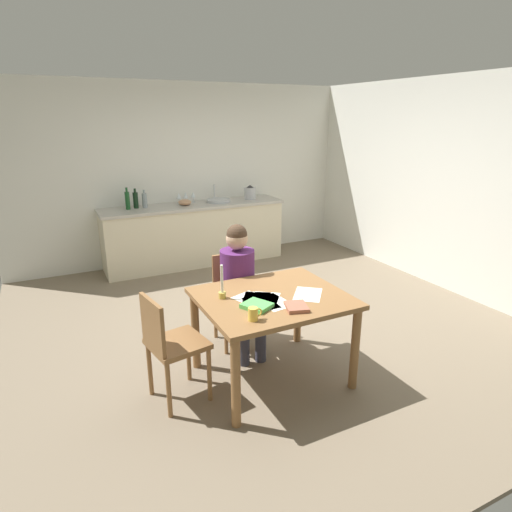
{
  "coord_description": "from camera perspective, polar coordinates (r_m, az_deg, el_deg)",
  "views": [
    {
      "loc": [
        -1.94,
        -3.72,
        2.11
      ],
      "look_at": [
        -0.2,
        -0.23,
        0.85
      ],
      "focal_mm": 30.2,
      "sensor_mm": 36.0,
      "label": 1
    }
  ],
  "objects": [
    {
      "name": "bottle_wine_red",
      "position": [
        6.25,
        -14.54,
        7.17
      ],
      "size": [
        0.07,
        0.07,
        0.25
      ],
      "color": "#8C999E",
      "rests_on": "kitchen_counter"
    },
    {
      "name": "wall_back",
      "position": [
        6.66,
        -9.46,
        10.7
      ],
      "size": [
        5.2,
        0.12,
        2.6
      ],
      "primitive_type": "cube",
      "color": "silver",
      "rests_on": "ground"
    },
    {
      "name": "book_cookery",
      "position": [
        3.26,
        0.12,
        -6.59
      ],
      "size": [
        0.25,
        0.26,
        0.03
      ],
      "primitive_type": "cube",
      "rotation": [
        0.0,
        0.0,
        0.48
      ],
      "color": "#55BE56",
      "rests_on": "dining_table"
    },
    {
      "name": "sink_unit",
      "position": [
        6.52,
        -5.01,
        7.35
      ],
      "size": [
        0.36,
        0.36,
        0.24
      ],
      "color": "#B2B7BC",
      "rests_on": "kitchen_counter"
    },
    {
      "name": "coffee_mug",
      "position": [
        3.06,
        -0.34,
        -7.67
      ],
      "size": [
        0.11,
        0.07,
        0.1
      ],
      "color": "#F2CC4C",
      "rests_on": "dining_table"
    },
    {
      "name": "paper_letter",
      "position": [
        3.52,
        6.88,
        -5.06
      ],
      "size": [
        0.35,
        0.36,
        0.0
      ],
      "primitive_type": "cube",
      "rotation": [
        0.0,
        0.0,
        -0.69
      ],
      "color": "white",
      "rests_on": "dining_table"
    },
    {
      "name": "mixing_bowl",
      "position": [
        6.32,
        -9.41,
        7.03
      ],
      "size": [
        0.19,
        0.19,
        0.08
      ],
      "primitive_type": "ellipsoid",
      "color": "tan",
      "rests_on": "kitchen_counter"
    },
    {
      "name": "paper_bill",
      "position": [
        3.41,
        1.18,
        -5.76
      ],
      "size": [
        0.35,
        0.36,
        0.0
      ],
      "primitive_type": "cube",
      "rotation": [
        0.0,
        0.0,
        -0.65
      ],
      "color": "white",
      "rests_on": "dining_table"
    },
    {
      "name": "wall_right",
      "position": [
        5.93,
        24.26,
        8.5
      ],
      "size": [
        0.12,
        5.2,
        2.6
      ],
      "primitive_type": "cube",
      "color": "silver",
      "rests_on": "ground"
    },
    {
      "name": "bottle_oil",
      "position": [
        6.19,
        -16.66,
        7.09
      ],
      "size": [
        0.06,
        0.06,
        0.3
      ],
      "color": "#194C23",
      "rests_on": "kitchen_counter"
    },
    {
      "name": "paper_notice",
      "position": [
        3.41,
        0.07,
        -5.74
      ],
      "size": [
        0.33,
        0.36,
        0.0
      ],
      "primitive_type": "cube",
      "rotation": [
        0.0,
        0.0,
        -0.56
      ],
      "color": "white",
      "rests_on": "dining_table"
    },
    {
      "name": "chair_at_table",
      "position": [
        4.17,
        -2.83,
        -5.13
      ],
      "size": [
        0.43,
        0.43,
        0.86
      ],
      "color": "olive",
      "rests_on": "ground"
    },
    {
      "name": "book_magazine",
      "position": [
        3.26,
        5.37,
        -6.71
      ],
      "size": [
        0.21,
        0.23,
        0.03
      ],
      "primitive_type": "cube",
      "rotation": [
        0.0,
        0.0,
        -0.3
      ],
      "color": "#A6624B",
      "rests_on": "dining_table"
    },
    {
      "name": "dining_table",
      "position": [
        3.51,
        2.18,
        -6.91
      ],
      "size": [
        1.16,
        0.98,
        0.74
      ],
      "color": "olive",
      "rests_on": "ground"
    },
    {
      "name": "paper_flyer",
      "position": [
        3.36,
        2.34,
        -6.12
      ],
      "size": [
        0.25,
        0.32,
        0.0
      ],
      "primitive_type": "cube",
      "rotation": [
        0.0,
        0.0,
        0.14
      ],
      "color": "white",
      "rests_on": "dining_table"
    },
    {
      "name": "candlestick",
      "position": [
        3.41,
        -4.51,
        -4.37
      ],
      "size": [
        0.06,
        0.06,
        0.28
      ],
      "color": "gold",
      "rests_on": "dining_table"
    },
    {
      "name": "wine_glass_by_kettle",
      "position": [
        6.49,
        -9.31,
        7.91
      ],
      "size": [
        0.07,
        0.07,
        0.15
      ],
      "color": "silver",
      "rests_on": "kitchen_counter"
    },
    {
      "name": "paper_envelope",
      "position": [
        3.41,
        -0.41,
        -5.75
      ],
      "size": [
        0.3,
        0.35,
        0.0
      ],
      "primitive_type": "cube",
      "rotation": [
        0.0,
        0.0,
        0.35
      ],
      "color": "white",
      "rests_on": "dining_table"
    },
    {
      "name": "chair_side_empty",
      "position": [
        3.35,
        -11.33,
        -11.24
      ],
      "size": [
        0.46,
        0.46,
        0.88
      ],
      "color": "olive",
      "rests_on": "ground"
    },
    {
      "name": "bottle_vinegar",
      "position": [
        6.26,
        -15.66,
        7.18
      ],
      "size": [
        0.07,
        0.07,
        0.27
      ],
      "color": "black",
      "rests_on": "kitchen_counter"
    },
    {
      "name": "stovetop_kettle",
      "position": [
        6.71,
        -0.79,
        8.37
      ],
      "size": [
        0.18,
        0.18,
        0.22
      ],
      "color": "#B7BABF",
      "rests_on": "kitchen_counter"
    },
    {
      "name": "ground_plane",
      "position": [
        4.71,
        1.01,
        -9.0
      ],
      "size": [
        5.2,
        5.2,
        0.04
      ],
      "primitive_type": "cube",
      "color": "#7A6B56"
    },
    {
      "name": "kitchen_counter",
      "position": [
        6.49,
        -8.13,
        2.92
      ],
      "size": [
        2.67,
        0.64,
        0.9
      ],
      "color": "beige",
      "rests_on": "ground"
    },
    {
      "name": "paper_receipt",
      "position": [
        3.34,
        0.66,
        -6.22
      ],
      "size": [
        0.22,
        0.3,
        0.0
      ],
      "primitive_type": "cube",
      "rotation": [
        0.0,
        0.0,
        -0.02
      ],
      "color": "white",
      "rests_on": "dining_table"
    },
    {
      "name": "wine_glass_back_left",
      "position": [
        6.46,
        -10.19,
        7.81
      ],
      "size": [
        0.07,
        0.07,
        0.15
      ],
      "color": "silver",
      "rests_on": "kitchen_counter"
    },
    {
      "name": "wine_glass_near_sink",
      "position": [
        6.52,
        -8.33,
        8.0
      ],
      "size": [
        0.07,
        0.07,
        0.15
      ],
      "color": "silver",
      "rests_on": "kitchen_counter"
    },
    {
      "name": "person_seated",
      "position": [
        3.97,
        -2.15,
        -3.26
      ],
      "size": [
        0.35,
        0.61,
        1.19
      ],
      "color": "#592666",
      "rests_on": "ground"
    }
  ]
}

